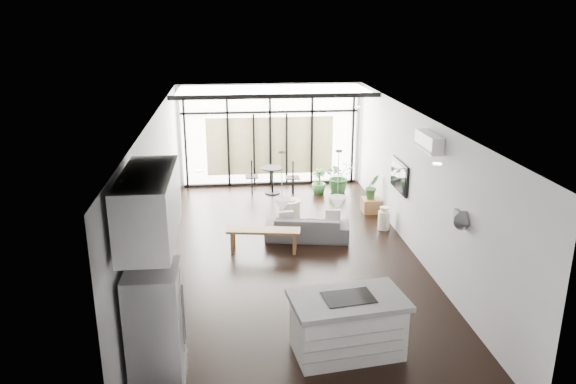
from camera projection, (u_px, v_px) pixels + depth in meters
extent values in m
cube|color=black|center=(290.00, 256.00, 11.13)|extent=(5.00, 10.00, 0.00)
cube|color=white|center=(290.00, 117.00, 10.27)|extent=(5.00, 10.00, 0.00)
cube|color=silver|center=(156.00, 194.00, 10.45)|extent=(0.02, 10.00, 2.80)
cube|color=silver|center=(417.00, 185.00, 10.95)|extent=(0.02, 10.00, 2.80)
cube|color=silver|center=(270.00, 135.00, 15.43)|extent=(5.00, 0.02, 2.80)
cube|color=silver|center=(341.00, 330.00, 5.97)|extent=(5.00, 0.02, 2.80)
cube|color=black|center=(270.00, 136.00, 15.32)|extent=(5.00, 0.20, 2.80)
cube|color=white|center=(272.00, 89.00, 14.06)|extent=(4.70, 1.90, 0.06)
cube|color=beige|center=(270.00, 146.00, 15.47)|extent=(3.50, 0.02, 1.60)
cube|color=silver|center=(347.00, 325.00, 7.87)|extent=(1.69, 1.14, 0.87)
cube|color=black|center=(349.00, 297.00, 7.74)|extent=(0.75, 0.55, 0.01)
cube|color=#97969B|center=(156.00, 330.00, 7.01)|extent=(0.65, 0.81, 1.67)
cube|color=silver|center=(154.00, 285.00, 7.69)|extent=(0.55, 0.57, 2.11)
cube|color=silver|center=(149.00, 207.00, 6.88)|extent=(0.62, 1.75, 0.86)
cone|color=white|center=(282.00, 205.00, 7.96)|extent=(0.26, 0.26, 0.18)
cone|color=white|center=(337.00, 203.00, 8.04)|extent=(0.26, 0.26, 0.18)
imported|color=#48484A|center=(307.00, 223.00, 11.90)|extent=(1.84, 0.84, 0.69)
cube|color=brown|center=(264.00, 240.00, 11.31)|extent=(1.51, 0.61, 0.47)
cylinder|color=beige|center=(289.00, 209.00, 13.22)|extent=(0.62, 0.62, 0.41)
cube|color=brown|center=(371.00, 205.00, 13.57)|extent=(0.44, 0.44, 0.33)
imported|color=#2B5D2A|center=(339.00, 180.00, 15.00)|extent=(1.00, 1.06, 0.69)
imported|color=#2B5D2A|center=(319.00, 187.00, 14.89)|extent=(0.70, 0.80, 0.39)
imported|color=#2B5D2A|center=(372.00, 193.00, 13.48)|extent=(0.48, 0.68, 0.27)
cylinder|color=#EFE4CC|center=(384.00, 218.00, 12.46)|extent=(0.29, 0.29, 0.52)
cube|color=black|center=(272.00, 182.00, 14.90)|extent=(1.42, 0.78, 0.65)
cube|color=black|center=(399.00, 176.00, 11.92)|extent=(0.05, 1.10, 0.65)
cube|color=white|center=(429.00, 142.00, 9.86)|extent=(0.22, 0.90, 0.30)
cube|color=black|center=(154.00, 194.00, 9.93)|extent=(0.04, 0.70, 0.90)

